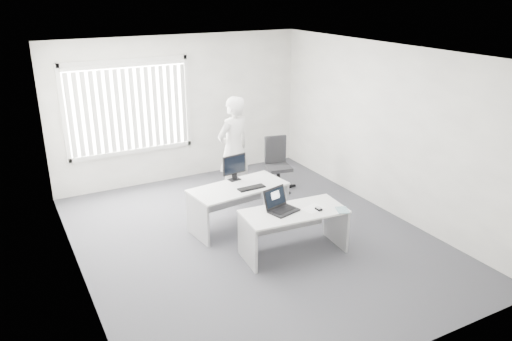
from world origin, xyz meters
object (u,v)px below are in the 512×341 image
office_chair (278,173)px  laptop (284,202)px  person (234,149)px  monitor (234,168)px  desk_far (239,198)px  desk_near (294,223)px

office_chair → laptop: size_ratio=2.50×
person → monitor: bearing=47.1°
person → laptop: 2.15m
desk_far → office_chair: office_chair is taller
desk_far → person: size_ratio=0.84×
desk_far → monitor: monitor is taller
desk_far → person: (0.43, 1.04, 0.44)m
desk_near → laptop: 0.37m
laptop → monitor: 1.38m
desk_near → laptop: (-0.15, 0.04, 0.34)m
office_chair → monitor: (-1.29, -0.80, 0.59)m
person → desk_far: bearing=50.1°
desk_near → office_chair: bearing=69.5°
laptop → office_chair: bearing=46.1°
desk_far → person: bearing=60.9°
monitor → office_chair: bearing=24.0°
office_chair → person: person is taller
office_chair → laptop: bearing=-107.2°
person → monitor: size_ratio=4.46×
desk_near → desk_far: bearing=110.5°
office_chair → monitor: 1.63m
desk_far → person: 1.21m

